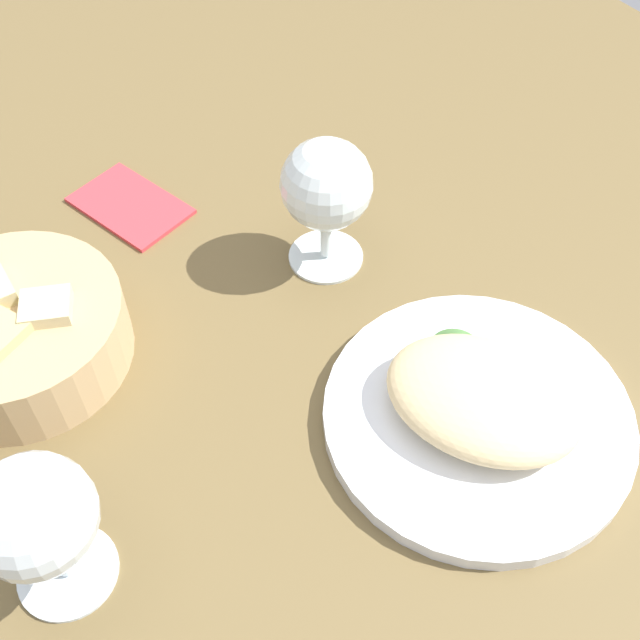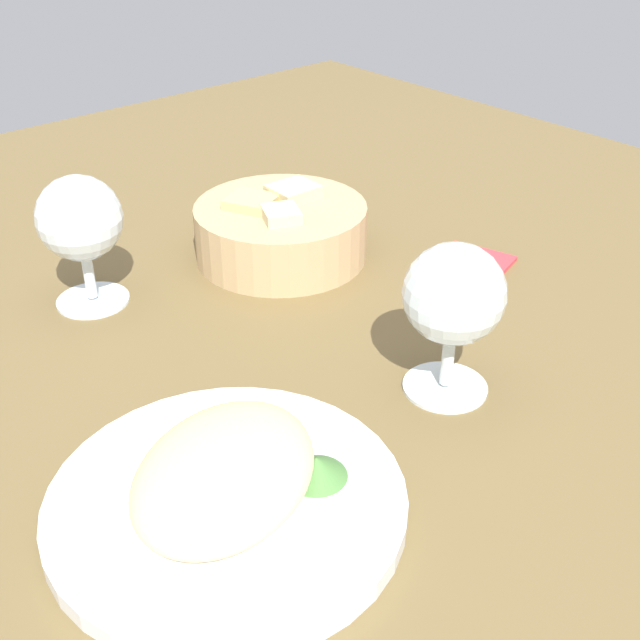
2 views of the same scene
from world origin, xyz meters
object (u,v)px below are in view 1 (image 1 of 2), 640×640
object	(u,v)px
wine_glass_near	(326,189)
wine_glass_far	(36,520)
plate	(477,417)
bread_basket	(16,332)
folded_napkin	(130,204)

from	to	relation	value
wine_glass_near	wine_glass_far	distance (cm)	34.11
plate	bread_basket	bearing A→B (deg)	45.58
plate	wine_glass_far	xyz separation A→B (cm)	(6.47, 30.47, 7.34)
wine_glass_far	folded_napkin	world-z (taller)	wine_glass_far
wine_glass_near	folded_napkin	xyz separation A→B (cm)	(16.15, 11.69, -7.77)
bread_basket	folded_napkin	distance (cm)	18.94
wine_glass_near	folded_napkin	bearing A→B (deg)	35.91
plate	folded_napkin	size ratio (longest dim) A/B	2.14
bread_basket	wine_glass_far	distance (cm)	20.23
folded_napkin	wine_glass_near	bearing A→B (deg)	-160.26
wine_glass_far	folded_napkin	bearing A→B (deg)	-32.12
bread_basket	folded_napkin	bearing A→B (deg)	-52.25
folded_napkin	bread_basket	bearing A→B (deg)	111.58
bread_basket	folded_napkin	size ratio (longest dim) A/B	1.58
plate	wine_glass_near	bearing A→B (deg)	-1.16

